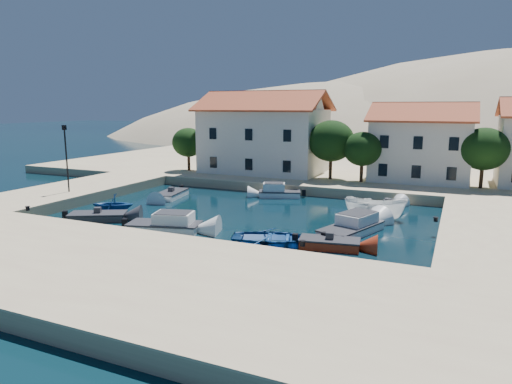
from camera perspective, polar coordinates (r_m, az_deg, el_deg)
ground at (r=29.60m, az=-9.69°, el=-7.05°), size 400.00×400.00×0.00m
quay_south at (r=24.97m, az=-17.48°, el=-9.59°), size 52.00×12.00×1.00m
quay_west at (r=48.97m, az=-21.82°, el=-0.00°), size 8.00×20.00×1.00m
quay_north at (r=63.45m, az=11.29°, el=2.84°), size 80.00×36.00×1.00m
hills at (r=150.55m, az=25.36°, el=-2.76°), size 254.00×176.00×99.00m
building_left at (r=55.88m, az=1.06°, el=7.61°), size 14.70×9.45×9.70m
building_mid at (r=52.61m, az=19.96°, el=6.00°), size 10.50×8.40×8.30m
trees at (r=50.26m, az=11.04°, el=5.81°), size 37.30×5.30×6.45m
lamppost at (r=45.96m, az=-22.66°, el=4.64°), size 0.35×0.25×6.22m
bollards at (r=31.17m, az=-1.49°, el=-3.79°), size 29.36×9.56×0.30m
motorboat_grey_sw at (r=38.39m, az=-19.14°, el=-2.93°), size 4.74×3.75×1.25m
cabin_cruiser_south at (r=33.81m, az=-11.37°, el=-4.02°), size 5.60×3.50×1.60m
rowboat_south at (r=30.10m, az=2.21°, el=-6.60°), size 6.36×5.34×1.13m
motorboat_red_se at (r=29.66m, az=9.18°, el=-6.40°), size 4.04×2.33×1.25m
cabin_cruiser_east at (r=33.12m, az=11.81°, el=-4.35°), size 3.97×6.09×1.60m
boat_east at (r=38.20m, az=14.61°, el=-3.20°), size 5.06×1.97×1.94m
motorboat_white_ne at (r=41.42m, az=16.07°, el=-1.78°), size 2.73×3.92×1.25m
rowboat_west at (r=40.89m, az=-17.39°, el=-2.43°), size 4.28×4.04×1.78m
motorboat_white_west at (r=46.00m, az=-10.53°, el=-0.33°), size 2.74×4.73×1.25m
cabin_cruiser_north at (r=45.49m, az=2.98°, el=-0.04°), size 4.45×3.06×1.60m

